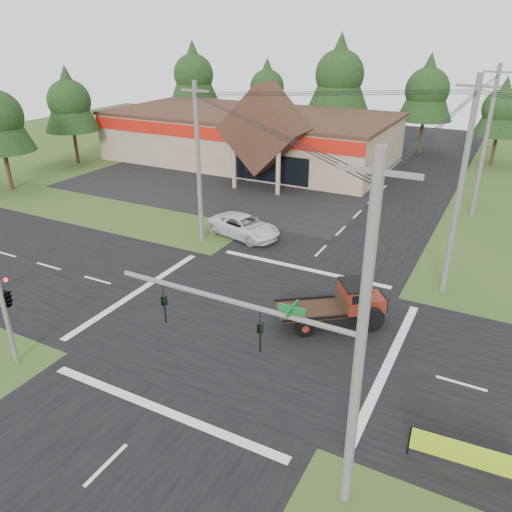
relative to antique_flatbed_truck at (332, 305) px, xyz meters
The scene contains 20 objects.
ground 4.24m from the antique_flatbed_truck, 153.25° to the right, with size 120.00×120.00×0.00m, color #2C4E1B.
road_ns 4.24m from the antique_flatbed_truck, 153.25° to the right, with size 12.00×120.00×0.02m, color black.
road_ew 4.24m from the antique_flatbed_truck, 153.25° to the right, with size 120.00×12.00×0.02m, color black.
parking_apron 24.64m from the antique_flatbed_truck, 135.82° to the left, with size 28.00×14.00×0.02m, color black.
cvs_building 33.86m from the antique_flatbed_truck, 124.93° to the left, with size 30.40×18.20×9.19m.
traffic_signal_mast 10.15m from the antique_flatbed_truck, 76.98° to the right, with size 8.12×0.24×7.00m.
traffic_signal_corner 14.64m from the antique_flatbed_truck, 140.59° to the right, with size 0.53×2.48×4.40m.
utility_pole_nr 11.07m from the antique_flatbed_truck, 67.64° to the right, with size 2.00×0.30×11.00m.
utility_pole_nw 13.86m from the antique_flatbed_truck, 152.16° to the left, with size 2.00×0.30×10.50m.
utility_pole_ne 8.93m from the antique_flatbed_truck, 54.80° to the left, with size 2.00×0.30×11.50m.
utility_pole_n 21.13m from the antique_flatbed_truck, 77.84° to the left, with size 2.00×0.30×11.20m.
tree_row_a 51.35m from the antique_flatbed_truck, 131.41° to the left, with size 6.72×6.72×12.12m.
tree_row_b 46.94m from the antique_flatbed_truck, 120.50° to the left, with size 5.60×5.60×10.10m.
tree_row_c 42.16m from the antique_flatbed_truck, 109.23° to the left, with size 7.28×7.28×13.13m.
tree_row_d 40.81m from the antique_flatbed_truck, 95.20° to the left, with size 6.16×6.16×11.11m.
tree_row_e 38.72m from the antique_flatbed_truck, 83.51° to the left, with size 5.04×5.04×9.09m.
tree_side_w 40.40m from the antique_flatbed_truck, 153.01° to the left, with size 5.60×5.60×10.10m.
antique_flatbed_truck is the anchor object (origin of this frame).
roadside_banner 9.56m from the antique_flatbed_truck, 43.24° to the right, with size 3.64×0.11×1.24m, color #9AC019, non-canonical shape.
white_pickup 12.38m from the antique_flatbed_truck, 139.27° to the left, with size 2.48×5.38×1.50m, color silver.
Camera 1 is at (10.17, -18.55, 13.34)m, focal length 35.00 mm.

